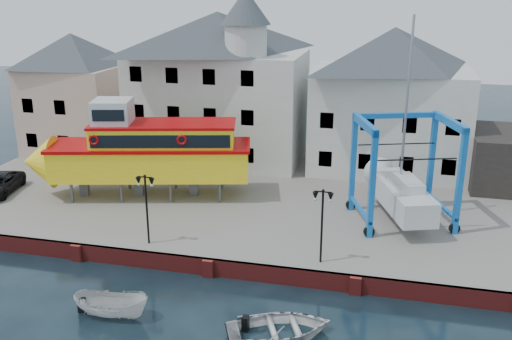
# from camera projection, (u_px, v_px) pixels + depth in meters

# --- Properties ---
(ground) EXTENTS (140.00, 140.00, 0.00)m
(ground) POSITION_uv_depth(u_px,v_px,m) (209.00, 276.00, 31.42)
(ground) COLOR black
(ground) RESTS_ON ground
(hardstanding) EXTENTS (44.00, 22.00, 1.00)m
(hardstanding) POSITION_uv_depth(u_px,v_px,m) (256.00, 198.00, 41.42)
(hardstanding) COLOR slate
(hardstanding) RESTS_ON ground
(quay_wall) EXTENTS (44.00, 0.47, 1.00)m
(quay_wall) POSITION_uv_depth(u_px,v_px,m) (209.00, 267.00, 31.36)
(quay_wall) COLOR maroon
(quay_wall) RESTS_ON ground
(building_pink) EXTENTS (8.00, 7.00, 10.30)m
(building_pink) POSITION_uv_depth(u_px,v_px,m) (76.00, 93.00, 50.13)
(building_pink) COLOR #B89F8E
(building_pink) RESTS_ON hardstanding
(building_white_main) EXTENTS (14.00, 8.30, 14.00)m
(building_white_main) POSITION_uv_depth(u_px,v_px,m) (220.00, 85.00, 47.19)
(building_white_main) COLOR beige
(building_white_main) RESTS_ON hardstanding
(building_white_right) EXTENTS (12.00, 8.00, 11.20)m
(building_white_right) POSITION_uv_depth(u_px,v_px,m) (390.00, 100.00, 44.88)
(building_white_right) COLOR beige
(building_white_right) RESTS_ON hardstanding
(lamp_post_left) EXTENTS (1.12, 0.32, 4.20)m
(lamp_post_left) POSITION_uv_depth(u_px,v_px,m) (146.00, 192.00, 32.12)
(lamp_post_left) COLOR black
(lamp_post_left) RESTS_ON hardstanding
(lamp_post_right) EXTENTS (1.12, 0.32, 4.20)m
(lamp_post_right) POSITION_uv_depth(u_px,v_px,m) (323.00, 207.00, 29.88)
(lamp_post_right) COLOR black
(lamp_post_right) RESTS_ON hardstanding
(tour_boat) EXTENTS (16.24, 7.47, 6.88)m
(tour_boat) POSITION_uv_depth(u_px,v_px,m) (137.00, 151.00, 39.55)
(tour_boat) COLOR #59595E
(tour_boat) RESTS_ON hardstanding
(travel_lift) EXTENTS (7.08, 8.63, 12.67)m
(travel_lift) POSITION_uv_depth(u_px,v_px,m) (398.00, 185.00, 36.24)
(travel_lift) COLOR blue
(travel_lift) RESTS_ON hardstanding
(motorboat_a) EXTENTS (3.85, 1.66, 1.45)m
(motorboat_a) POSITION_uv_depth(u_px,v_px,m) (112.00, 317.00, 27.61)
(motorboat_a) COLOR silver
(motorboat_a) RESTS_ON ground
(motorboat_b) EXTENTS (5.86, 5.14, 1.01)m
(motorboat_b) POSITION_uv_depth(u_px,v_px,m) (279.00, 335.00, 26.13)
(motorboat_b) COLOR silver
(motorboat_b) RESTS_ON ground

